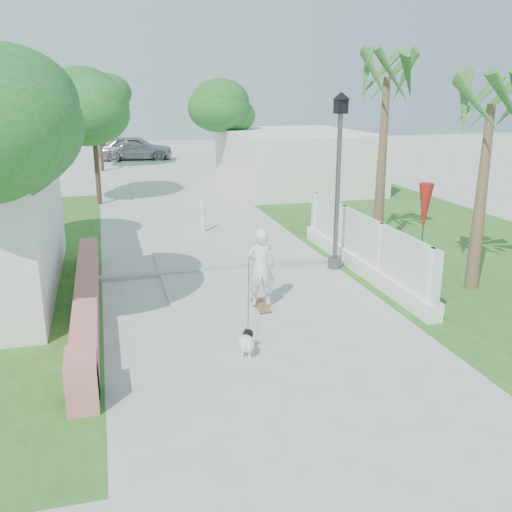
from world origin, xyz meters
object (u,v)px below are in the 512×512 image
object	(u,v)px
skateboarder	(251,285)
parked_car	(135,148)
street_lamp	(338,175)
dog	(247,342)
patio_umbrella	(425,208)
bollard	(202,216)

from	to	relation	value
skateboarder	parked_car	size ratio (longest dim) A/B	0.48
street_lamp	skateboarder	distance (m)	4.52
dog	parked_car	distance (m)	29.38
street_lamp	patio_umbrella	xyz separation A→B (m)	(1.90, -1.00, -0.74)
skateboarder	patio_umbrella	bearing A→B (deg)	-151.75
street_lamp	dog	xyz separation A→B (m)	(-3.46, -4.32, -2.20)
street_lamp	dog	world-z (taller)	street_lamp
bollard	patio_umbrella	size ratio (longest dim) A/B	0.47
dog	parked_car	size ratio (longest dim) A/B	0.12
bollard	skateboarder	xyz separation A→B (m)	(-0.32, -7.43, 0.20)
bollard	dog	size ratio (longest dim) A/B	1.85
bollard	parked_car	xyz separation A→B (m)	(-0.83, 20.55, 0.22)
patio_umbrella	parked_car	bearing A→B (deg)	101.77
parked_car	skateboarder	bearing A→B (deg)	-171.46
parked_car	street_lamp	bearing A→B (deg)	-164.48
street_lamp	bollard	size ratio (longest dim) A/B	4.07
patio_umbrella	parked_car	size ratio (longest dim) A/B	0.49
street_lamp	bollard	distance (m)	5.56
patio_umbrella	skateboarder	size ratio (longest dim) A/B	1.02
skateboarder	dog	size ratio (longest dim) A/B	3.84
skateboarder	parked_car	bearing A→B (deg)	-82.15
street_lamp	dog	bearing A→B (deg)	-128.66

